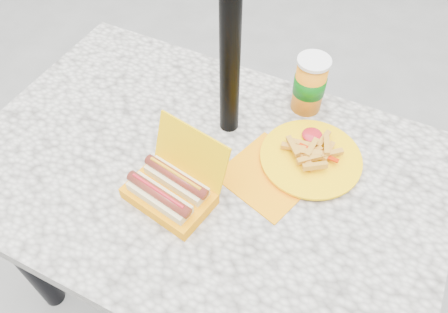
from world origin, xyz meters
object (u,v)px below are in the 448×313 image
at_px(fries_plate, 307,158).
at_px(hotdog_box, 170,190).
at_px(soda_cup, 310,84).
at_px(umbrella_pole, 231,12).

bearing_deg(fries_plate, hotdog_box, -135.28).
bearing_deg(hotdog_box, soda_cup, 77.72).
bearing_deg(umbrella_pole, fries_plate, -6.22).
xyz_separation_m(umbrella_pole, hotdog_box, (-0.02, -0.27, -0.31)).
height_order(umbrella_pole, soda_cup, umbrella_pole).
distance_m(hotdog_box, fries_plate, 0.35).
xyz_separation_m(umbrella_pole, fries_plate, (0.23, -0.03, -0.34)).
distance_m(hotdog_box, soda_cup, 0.47).
bearing_deg(fries_plate, umbrella_pole, 173.78).
relative_size(hotdog_box, fries_plate, 0.66).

